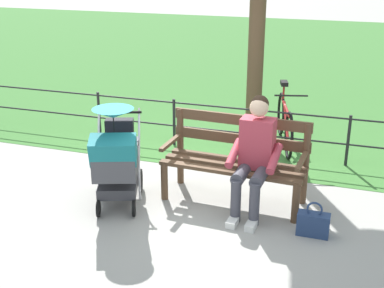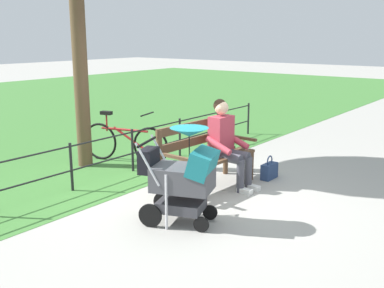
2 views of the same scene
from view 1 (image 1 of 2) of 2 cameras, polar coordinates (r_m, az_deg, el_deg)
The scene contains 8 objects.
ground_plane at distance 6.10m, azimuth -1.53°, elevation -5.55°, with size 60.00×60.00×0.00m, color #9E9B93.
grass_lawn at distance 14.32m, azimuth 10.73°, elevation 9.53°, with size 40.00×16.00×0.01m, color #3D7533.
park_bench at distance 5.82m, azimuth 4.91°, elevation -1.32°, with size 1.62×0.67×0.96m.
person_on_bench at distance 5.51m, azimuth 6.93°, elevation -0.99°, with size 0.55×0.74×1.28m.
stroller at distance 5.68m, azimuth -8.37°, elevation -1.29°, with size 0.76×0.99×1.15m.
handbag at distance 5.36m, azimuth 13.27°, elevation -8.58°, with size 0.32×0.14×0.37m.
park_fence at distance 7.16m, azimuth 6.31°, elevation 2.07°, with size 8.54×0.04×0.70m.
bicycle at distance 7.58m, azimuth 10.23°, elevation 2.44°, with size 0.57×1.61×0.89m.
Camera 1 is at (-1.89, 5.14, 2.70)m, focal length 48.20 mm.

